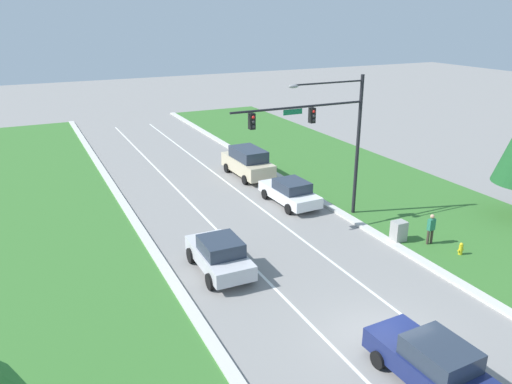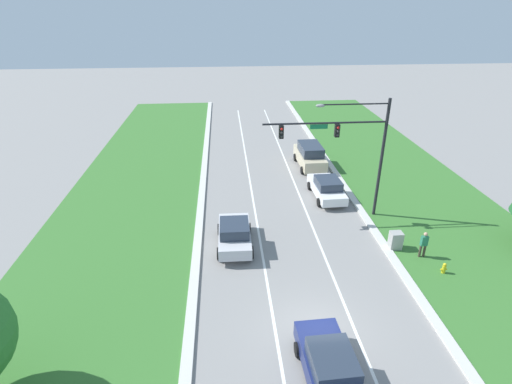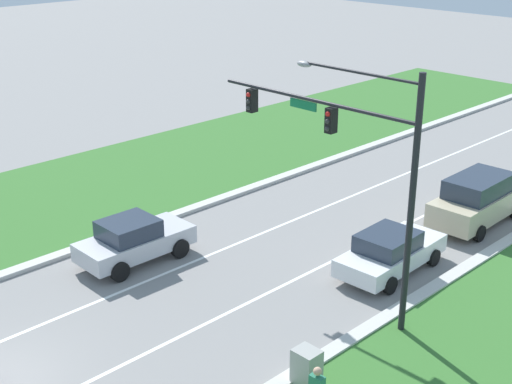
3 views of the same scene
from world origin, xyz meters
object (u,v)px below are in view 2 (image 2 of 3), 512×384
Objects in this scene: utility_cabinet at (396,241)px; silver_sedan at (234,234)px; champagne_suv at (310,155)px; fire_hydrant at (444,269)px; navy_sedan at (330,367)px; pedestrian at (424,244)px; white_sedan at (327,188)px; traffic_signal_mast at (350,142)px.

silver_sedan is at bearing 173.46° from utility_cabinet.
champagne_suv is 7.31× the size of fire_hydrant.
navy_sedan reaches higher than pedestrian.
champagne_suv is 22.48m from navy_sedan.
fire_hydrant is (0.49, -1.59, -0.59)m from pedestrian.
champagne_suv is at bearing -79.29° from pedestrian.
utility_cabinet is (2.42, -13.36, -0.49)m from champagne_suv.
pedestrian is (7.43, 7.82, 0.10)m from navy_sedan.
white_sedan is 6.74× the size of fire_hydrant.
navy_sedan is 2.71× the size of pedestrian.
navy_sedan reaches higher than white_sedan.
utility_cabinet is 1.59m from pedestrian.
pedestrian is (3.21, -5.16, -4.46)m from traffic_signal_mast.
white_sedan is at bearing 112.71° from fire_hydrant.
utility_cabinet is at bearing 123.30° from fire_hydrant.
traffic_signal_mast is 5.52m from white_sedan.
silver_sedan is at bearing -121.28° from champagne_suv.
white_sedan is at bearing 97.24° from traffic_signal_mast.
pedestrian is (10.73, -2.07, 0.08)m from silver_sedan.
silver_sedan is 9.38m from white_sedan.
white_sedan is 8.93m from pedestrian.
traffic_signal_mast reaches higher than pedestrian.
traffic_signal_mast is at bearing 69.82° from navy_sedan.
navy_sedan is 1.05× the size of silver_sedan.
white_sedan is 4.12× the size of utility_cabinet.
champagne_suv reaches higher than utility_cabinet.
traffic_signal_mast is 1.58× the size of champagne_suv.
fire_hydrant is (11.22, -3.66, -0.52)m from silver_sedan.
navy_sedan is 16.44m from white_sedan.
traffic_signal_mast is at bearing -61.52° from pedestrian.
navy_sedan is at bearing 42.99° from pedestrian.
traffic_signal_mast is 7.08× the size of utility_cabinet.
silver_sedan is (-7.11, -12.27, -0.20)m from champagne_suv.
pedestrian reaches higher than fire_hydrant.
traffic_signal_mast is 7.54m from pedestrian.
pedestrian is at bearing 107.03° from fire_hydrant.
navy_sedan is 10.42m from silver_sedan.
white_sedan is at bearing 108.43° from utility_cabinet.
champagne_suv is 3.03× the size of pedestrian.
silver_sedan is at bearing -14.38° from pedestrian.
white_sedan reaches higher than fire_hydrant.
utility_cabinet is at bearing -5.84° from silver_sedan.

